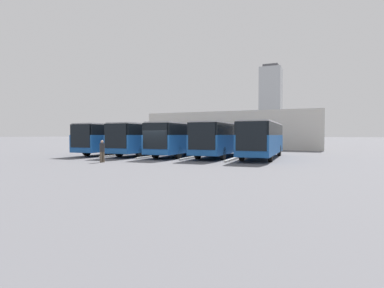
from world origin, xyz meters
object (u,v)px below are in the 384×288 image
bus_1 (222,138)px  bus_2 (182,138)px  bus_3 (148,138)px  bus_0 (263,138)px  bus_4 (117,138)px  pedestrian (102,151)px

bus_1 → bus_2: 4.01m
bus_2 → bus_3: (3.99, 0.04, 0.00)m
bus_2 → bus_0: bearing=179.5°
bus_2 → bus_1: bearing=-175.5°
bus_0 → bus_3: size_ratio=1.00×
bus_0 → bus_4: size_ratio=1.00×
bus_1 → bus_4: same height
bus_1 → bus_0: bearing=174.5°
bus_0 → bus_2: size_ratio=1.00×
bus_2 → pedestrian: (2.67, 8.94, -0.90)m
pedestrian → bus_2: bearing=175.2°
bus_1 → pedestrian: size_ratio=6.84×
bus_0 → bus_1: 4.00m
bus_3 → pedestrian: bearing=96.6°
bus_1 → bus_4: 11.98m
bus_1 → bus_3: size_ratio=1.00×
bus_4 → bus_2: bearing=179.0°
bus_3 → bus_4: 3.99m
bus_1 → bus_2: same height
bus_0 → bus_1: size_ratio=1.00×
bus_0 → bus_2: bearing=-0.5°
bus_0 → bus_3: same height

